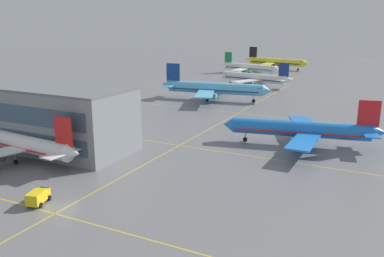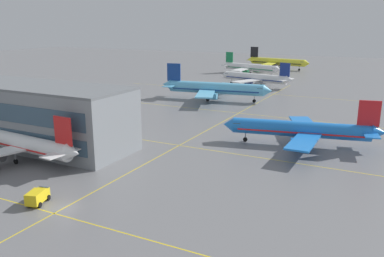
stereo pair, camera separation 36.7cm
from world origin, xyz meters
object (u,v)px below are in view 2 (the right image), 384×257
airliner_far_left_stand (256,78)px  service_truck_red_van (38,196)px  airliner_front_gate (20,143)px  airliner_far_right_stand (250,67)px  airliner_second_row (302,130)px  airliner_distant_taxiway (277,62)px  airliner_third_row (214,88)px

airliner_far_left_stand → service_truck_red_van: 124.64m
airliner_front_gate → airliner_far_right_stand: bearing=91.7°
airliner_far_right_stand → service_truck_red_van: airliner_far_right_stand is taller
airliner_second_row → airliner_far_right_stand: bearing=114.2°
airliner_front_gate → airliner_distant_taxiway: size_ratio=0.84×
service_truck_red_van → airliner_far_left_stand: bearing=93.5°
airliner_third_row → airliner_far_right_stand: airliner_third_row is taller
airliner_second_row → service_truck_red_van: (-28.33, -47.25, -2.46)m
service_truck_red_van → airliner_far_right_stand: bearing=98.1°
airliner_third_row → service_truck_red_van: bearing=-83.2°
airliner_front_gate → airliner_third_row: bearing=83.9°
airliner_second_row → airliner_third_row: 56.13m
airliner_front_gate → airliner_far_right_stand: (-4.37, 148.01, 0.27)m
airliner_front_gate → airliner_third_row: 75.30m
airliner_far_right_stand → service_truck_red_van: 162.57m
airliner_front_gate → airliner_far_right_stand: 148.08m
airliner_far_left_stand → airliner_distant_taxiway: bearing=98.5°
airliner_second_row → airliner_far_left_stand: size_ratio=1.01×
airliner_front_gate → airliner_second_row: size_ratio=0.95×
airliner_second_row → airliner_third_row: size_ratio=0.87×
airliner_far_right_stand → airliner_distant_taxiway: size_ratio=0.89×
airliner_front_gate → airliner_distant_taxiway: 180.45m
airliner_front_gate → airliner_second_row: airliner_second_row is taller
airliner_front_gate → service_truck_red_van: size_ratio=7.26×
airliner_third_row → airliner_far_left_stand: (2.80, 36.58, -0.54)m
airliner_front_gate → service_truck_red_van: bearing=-35.0°
airliner_distant_taxiway → airliner_front_gate: bearing=-90.1°
airliner_far_right_stand → airliner_front_gate: bearing=-88.3°
airliner_second_row → airliner_distant_taxiway: size_ratio=0.88×
airliner_distant_taxiway → service_truck_red_van: size_ratio=8.67×
airliner_third_row → airliner_far_left_stand: 36.69m
airliner_far_left_stand → airliner_third_row: bearing=-94.4°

